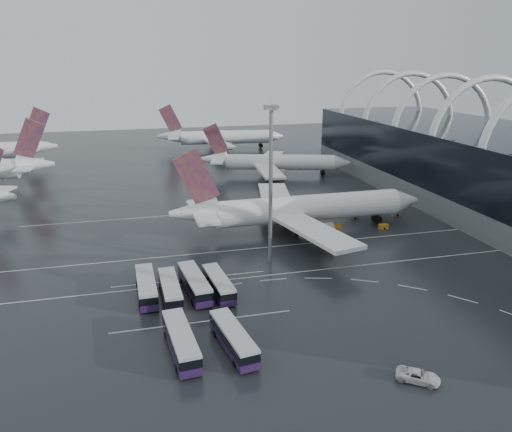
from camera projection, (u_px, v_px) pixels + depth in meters
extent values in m
plane|color=black|center=(313.00, 266.00, 97.12)|extent=(420.00, 420.00, 0.00)
cube|color=slate|center=(510.00, 202.00, 129.39)|extent=(42.00, 160.00, 6.00)
torus|color=white|center=(485.00, 140.00, 131.29)|extent=(33.80, 1.80, 33.80)
torus|color=white|center=(442.00, 131.00, 148.83)|extent=(33.80, 1.80, 33.80)
torus|color=white|center=(408.00, 123.00, 166.37)|extent=(33.80, 1.80, 33.80)
torus|color=white|center=(381.00, 117.00, 183.91)|extent=(33.80, 1.80, 33.80)
cube|color=silver|center=(316.00, 270.00, 95.27)|extent=(120.00, 0.25, 0.01)
cube|color=silver|center=(293.00, 245.00, 108.19)|extent=(120.00, 0.25, 0.01)
cube|color=silver|center=(260.00, 209.00, 134.04)|extent=(120.00, 0.25, 0.01)
cube|color=silver|center=(203.00, 322.00, 76.65)|extent=(28.00, 0.25, 0.01)
cube|color=silver|center=(190.00, 279.00, 91.42)|extent=(28.00, 0.25, 0.01)
cylinder|color=white|center=(309.00, 208.00, 116.22)|extent=(43.91, 6.49, 6.09)
cone|color=white|center=(405.00, 200.00, 122.39)|extent=(6.36, 6.15, 6.09)
cone|color=white|center=(193.00, 212.00, 109.23)|extent=(10.56, 6.19, 6.09)
cube|color=#4B1762|center=(196.00, 178.00, 107.14)|extent=(10.12, 0.72, 12.91)
cube|color=white|center=(202.00, 212.00, 109.74)|extent=(4.90, 18.95, 0.53)
cube|color=white|center=(313.00, 230.00, 103.29)|extent=(12.87, 27.23, 0.84)
cube|color=white|center=(275.00, 197.00, 127.47)|extent=(12.43, 27.20, 0.84)
cylinder|color=slate|center=(320.00, 231.00, 108.02)|extent=(5.81, 3.62, 3.57)
cylinder|color=slate|center=(292.00, 207.00, 125.43)|extent=(5.81, 3.62, 3.57)
cube|color=black|center=(292.00, 226.00, 116.46)|extent=(12.66, 6.84, 2.31)
cylinder|color=white|center=(280.00, 162.00, 170.79)|extent=(36.64, 15.59, 5.28)
cone|color=white|center=(342.00, 163.00, 169.99)|extent=(6.74, 6.62, 5.28)
cone|color=white|center=(214.00, 159.00, 171.38)|extent=(10.23, 7.67, 5.28)
cube|color=#4B1762|center=(216.00, 140.00, 169.31)|extent=(8.55, 3.04, 11.18)
cube|color=white|center=(219.00, 159.00, 171.31)|extent=(8.62, 16.86, 0.45)
cube|color=white|center=(269.00, 171.00, 160.26)|extent=(8.21, 23.18, 0.73)
cube|color=white|center=(270.00, 157.00, 181.92)|extent=(16.50, 23.00, 0.73)
cylinder|color=slate|center=(277.00, 174.00, 163.68)|extent=(5.68, 4.40, 3.09)
cylinder|color=slate|center=(277.00, 164.00, 179.28)|extent=(5.68, 4.40, 3.09)
cube|color=black|center=(269.00, 172.00, 172.02)|extent=(12.13, 8.71, 2.00)
cylinder|color=white|center=(226.00, 137.00, 221.09)|extent=(39.91, 9.85, 5.90)
cone|color=white|center=(276.00, 136.00, 224.36)|extent=(6.66, 6.48, 5.90)
cone|color=white|center=(169.00, 136.00, 217.23)|extent=(10.71, 6.89, 5.90)
cube|color=#4B1762|center=(170.00, 119.00, 215.10)|extent=(9.80, 1.59, 12.50)
cube|color=white|center=(174.00, 136.00, 217.52)|extent=(6.39, 18.66, 0.51)
cube|color=white|center=(219.00, 143.00, 208.72)|extent=(9.83, 26.03, 0.81)
cube|color=white|center=(215.00, 135.00, 232.67)|extent=(14.54, 26.37, 0.81)
cylinder|color=slate|center=(225.00, 146.00, 213.06)|extent=(5.91, 4.00, 3.46)
cylinder|color=slate|center=(222.00, 140.00, 230.31)|extent=(5.91, 4.00, 3.46)
cube|color=black|center=(217.00, 147.00, 221.74)|extent=(12.79, 7.70, 2.24)
cone|color=white|center=(36.00, 164.00, 157.62)|extent=(11.30, 7.14, 6.28)
cube|color=#4B1762|center=(29.00, 139.00, 155.02)|extent=(10.45, 1.49, 13.31)
cube|color=white|center=(29.00, 165.00, 157.27)|extent=(6.44, 19.82, 0.54)
cone|color=white|center=(42.00, 146.00, 189.05)|extent=(11.49, 7.29, 6.37)
cube|color=#4B1762|center=(37.00, 125.00, 186.42)|extent=(10.60, 1.57, 13.50)
cube|color=white|center=(36.00, 147.00, 188.71)|extent=(6.63, 20.12, 0.55)
cube|color=#311441|center=(147.00, 291.00, 84.65)|extent=(3.23, 13.23, 1.11)
cube|color=black|center=(146.00, 285.00, 84.28)|extent=(3.28, 12.97, 1.32)
cube|color=#BAB9BE|center=(146.00, 280.00, 84.01)|extent=(3.23, 13.23, 0.46)
cylinder|color=black|center=(157.00, 303.00, 81.26)|extent=(0.38, 1.02, 1.01)
cylinder|color=black|center=(140.00, 306.00, 80.54)|extent=(0.38, 1.02, 1.01)
cylinder|color=black|center=(153.00, 282.00, 89.00)|extent=(0.38, 1.02, 1.01)
cylinder|color=black|center=(137.00, 284.00, 88.27)|extent=(0.38, 1.02, 1.01)
cube|color=#311441|center=(170.00, 294.00, 83.72)|extent=(3.12, 12.70, 1.07)
cube|color=black|center=(170.00, 288.00, 83.36)|extent=(3.17, 12.45, 1.26)
cube|color=#BAB9BE|center=(170.00, 283.00, 83.11)|extent=(3.12, 12.70, 0.44)
cylinder|color=black|center=(182.00, 306.00, 80.47)|extent=(0.36, 0.98, 0.97)
cylinder|color=black|center=(165.00, 308.00, 79.77)|extent=(0.36, 0.98, 0.97)
cylinder|color=black|center=(176.00, 285.00, 87.89)|extent=(0.36, 0.98, 0.97)
cylinder|color=black|center=(160.00, 287.00, 87.19)|extent=(0.36, 0.98, 0.97)
cube|color=#311441|center=(195.00, 288.00, 85.82)|extent=(4.39, 13.63, 1.13)
cube|color=black|center=(195.00, 281.00, 85.45)|extent=(4.43, 13.37, 1.34)
cube|color=#BAB9BE|center=(194.00, 276.00, 85.18)|extent=(4.39, 13.63, 0.46)
cylinder|color=black|center=(210.00, 299.00, 82.60)|extent=(0.47, 1.06, 1.03)
cylinder|color=black|center=(193.00, 302.00, 81.65)|extent=(0.47, 1.06, 1.03)
cylinder|color=black|center=(197.00, 279.00, 90.25)|extent=(0.47, 1.06, 1.03)
cylinder|color=black|center=(181.00, 281.00, 89.29)|extent=(0.47, 1.06, 1.03)
cube|color=#311441|center=(219.00, 288.00, 85.83)|extent=(3.88, 12.52, 1.04)
cube|color=black|center=(219.00, 282.00, 85.49)|extent=(3.92, 12.28, 1.23)
cube|color=#BAB9BE|center=(219.00, 278.00, 85.24)|extent=(3.88, 12.52, 0.43)
cylinder|color=black|center=(233.00, 299.00, 82.84)|extent=(0.42, 0.97, 0.95)
cylinder|color=black|center=(218.00, 301.00, 81.99)|extent=(0.42, 0.97, 0.95)
cylinder|color=black|center=(220.00, 280.00, 89.91)|extent=(0.42, 0.97, 0.95)
cylinder|color=black|center=(206.00, 282.00, 89.06)|extent=(0.42, 0.97, 0.95)
cube|color=#311441|center=(181.00, 346.00, 68.38)|extent=(4.07, 13.51, 1.13)
cube|color=black|center=(181.00, 339.00, 68.01)|extent=(4.10, 13.25, 1.33)
cube|color=#BAB9BE|center=(181.00, 333.00, 67.74)|extent=(4.07, 13.51, 0.46)
cylinder|color=black|center=(198.00, 364.00, 65.12)|extent=(0.44, 1.05, 1.02)
cylinder|color=black|center=(177.00, 368.00, 64.23)|extent=(0.44, 1.05, 1.02)
cylinder|color=black|center=(185.00, 332.00, 72.79)|extent=(0.44, 1.05, 1.02)
cylinder|color=black|center=(166.00, 335.00, 71.90)|extent=(0.44, 1.05, 1.02)
cube|color=#311441|center=(234.00, 343.00, 69.17)|extent=(4.65, 12.96, 1.07)
cube|color=black|center=(233.00, 336.00, 68.81)|extent=(4.67, 12.72, 1.27)
cube|color=#BAB9BE|center=(233.00, 331.00, 68.55)|extent=(4.65, 12.96, 0.44)
cylinder|color=black|center=(254.00, 359.00, 66.22)|extent=(0.48, 1.01, 0.98)
cylinder|color=black|center=(235.00, 364.00, 65.22)|extent=(0.48, 1.01, 0.98)
cylinder|color=black|center=(233.00, 330.00, 73.35)|extent=(0.48, 1.01, 0.98)
cylinder|color=black|center=(215.00, 334.00, 72.35)|extent=(0.48, 1.01, 0.98)
imported|color=silver|center=(418.00, 376.00, 62.30)|extent=(5.84, 5.21, 1.50)
cylinder|color=gray|center=(271.00, 189.00, 94.87)|extent=(0.75, 0.75, 29.82)
cube|color=gray|center=(271.00, 108.00, 90.27)|extent=(2.34, 2.34, 0.85)
cube|color=white|center=(271.00, 109.00, 90.37)|extent=(2.13, 2.13, 0.43)
cube|color=#B87118|center=(383.00, 226.00, 118.18)|extent=(2.11, 1.25, 1.15)
cube|color=slate|center=(354.00, 216.00, 125.70)|extent=(2.09, 1.23, 1.14)
cube|color=#B87118|center=(335.00, 227.00, 117.20)|extent=(2.50, 1.48, 1.36)
cube|color=slate|center=(396.00, 213.00, 128.13)|extent=(2.48, 1.47, 1.35)
cube|color=#B87118|center=(329.00, 212.00, 129.15)|extent=(2.49, 1.47, 1.36)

